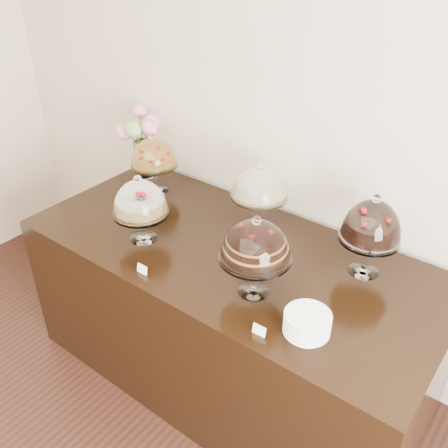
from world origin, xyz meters
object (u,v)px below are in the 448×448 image
Objects in this scene: cake_stand_sugar_sponge at (140,201)px; cake_stand_dark_choco at (372,225)px; flower_vase at (141,138)px; display_counter at (229,315)px; plate_stack at (307,323)px; cake_stand_fruit_tart at (154,155)px; cake_stand_choco_layer at (256,244)px; cake_stand_cheesecake at (260,186)px.

cake_stand_dark_choco is at bearing 22.73° from cake_stand_sugar_sponge.
flower_vase reaches higher than cake_stand_sugar_sponge.
cake_stand_dark_choco is at bearing 21.58° from display_counter.
cake_stand_dark_choco is 0.57m from plate_stack.
cake_stand_fruit_tart is 0.23m from flower_vase.
display_counter is 5.91× the size of cake_stand_sugar_sponge.
flower_vase is 1.69m from plate_stack.
flower_vase is at bearing 158.26° from plate_stack.
cake_stand_fruit_tart reaches higher than display_counter.
display_counter is 0.82m from cake_stand_sugar_sponge.
cake_stand_choco_layer is at bearing 165.19° from plate_stack.
flower_vase is (-0.95, 0.34, 0.71)m from display_counter.
cake_stand_cheesecake is 0.95m from flower_vase.
flower_vase reaches higher than cake_stand_choco_layer.
cake_stand_choco_layer is 0.90× the size of flower_vase.
cake_stand_choco_layer is 1.04× the size of cake_stand_cheesecake.
cake_stand_cheesecake is at bearing 122.06° from cake_stand_choco_layer.
cake_stand_choco_layer is 1.05× the size of cake_stand_fruit_tart.
cake_stand_sugar_sponge is 1.14m from cake_stand_dark_choco.
cake_stand_dark_choco reaches higher than plate_stack.
cake_stand_cheesecake is (-0.29, 0.46, -0.01)m from cake_stand_choco_layer.
cake_stand_dark_choco reaches higher than cake_stand_choco_layer.
flower_vase reaches higher than cake_stand_fruit_tart.
cake_stand_dark_choco is at bearing 0.57° from cake_stand_fruit_tart.
cake_stand_dark_choco is 2.24× the size of plate_stack.
cake_stand_sugar_sponge is 0.98× the size of cake_stand_fruit_tart.
cake_stand_sugar_sponge is 0.53m from cake_stand_fruit_tart.
cake_stand_choco_layer reaches higher than display_counter.
cake_stand_fruit_tart is at bearing -179.43° from cake_stand_dark_choco.
flower_vase is 2.36× the size of plate_stack.
cake_stand_sugar_sponge is 1.98× the size of plate_stack.
cake_stand_cheesecake is at bearing 46.97° from cake_stand_sugar_sponge.
display_counter is at bearing -19.54° from flower_vase.
cake_stand_sugar_sponge is 0.88× the size of cake_stand_dark_choco.
cake_stand_sugar_sponge is at bearing -133.03° from cake_stand_cheesecake.
cake_stand_fruit_tart is at bearing -177.77° from cake_stand_cheesecake.
plate_stack is (0.32, -0.08, -0.21)m from cake_stand_choco_layer.
cake_stand_fruit_tart is (-0.74, -0.03, -0.02)m from cake_stand_cheesecake.
cake_stand_dark_choco is (0.62, 0.25, 0.72)m from display_counter.
cake_stand_choco_layer reaches higher than cake_stand_cheesecake.
cake_stand_cheesecake is 0.62m from cake_stand_dark_choco.
display_counter is 1.24m from flower_vase.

